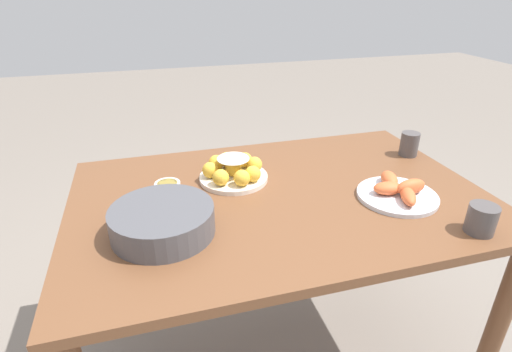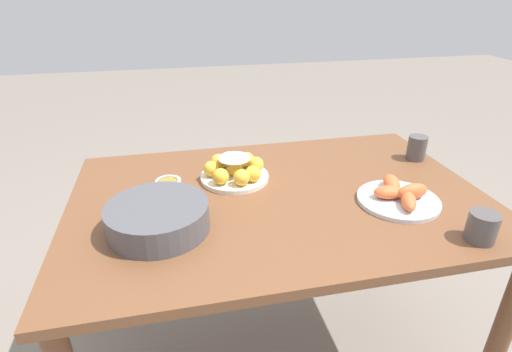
{
  "view_description": "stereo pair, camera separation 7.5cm",
  "coord_description": "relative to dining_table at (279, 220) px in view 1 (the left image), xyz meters",
  "views": [
    {
      "loc": [
        0.39,
        1.08,
        1.4
      ],
      "look_at": [
        0.06,
        -0.07,
        0.81
      ],
      "focal_mm": 28.0,
      "sensor_mm": 36.0,
      "label": 1
    },
    {
      "loc": [
        0.32,
        1.1,
        1.4
      ],
      "look_at": [
        0.06,
        -0.07,
        0.81
      ],
      "focal_mm": 28.0,
      "sensor_mm": 36.0,
      "label": 2
    }
  ],
  "objects": [
    {
      "name": "cup_near",
      "position": [
        -0.59,
        -0.16,
        0.15
      ],
      "size": [
        0.07,
        0.07,
        0.09
      ],
      "color": "#4C4747",
      "rests_on": "dining_table"
    },
    {
      "name": "cake_plate",
      "position": [
        0.12,
        -0.14,
        0.14
      ],
      "size": [
        0.24,
        0.24,
        0.09
      ],
      "color": "silver",
      "rests_on": "dining_table"
    },
    {
      "name": "cup_far",
      "position": [
        -0.46,
        0.36,
        0.15
      ],
      "size": [
        0.08,
        0.08,
        0.08
      ],
      "color": "#4C4747",
      "rests_on": "dining_table"
    },
    {
      "name": "seafood_platter",
      "position": [
        -0.36,
        0.12,
        0.12
      ],
      "size": [
        0.25,
        0.25,
        0.07
      ],
      "color": "silver",
      "rests_on": "dining_table"
    },
    {
      "name": "sauce_bowl",
      "position": [
        0.35,
        -0.13,
        0.12
      ],
      "size": [
        0.09,
        0.09,
        0.03
      ],
      "color": "beige",
      "rests_on": "dining_table"
    },
    {
      "name": "serving_bowl",
      "position": [
        0.38,
        0.12,
        0.15
      ],
      "size": [
        0.29,
        0.29,
        0.08
      ],
      "color": "#4C4C51",
      "rests_on": "dining_table"
    },
    {
      "name": "dining_table",
      "position": [
        0.0,
        0.0,
        0.0
      ],
      "size": [
        1.33,
        0.88,
        0.77
      ],
      "color": "brown",
      "rests_on": "ground_plane"
    }
  ]
}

